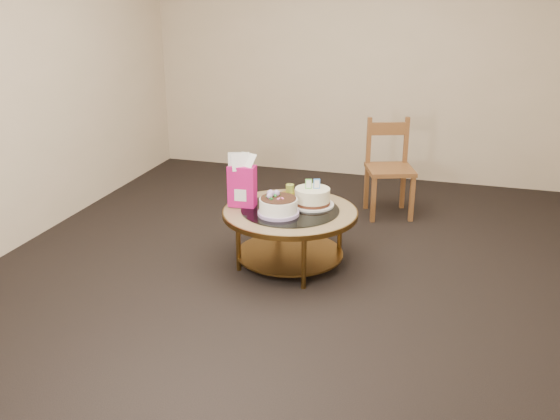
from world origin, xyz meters
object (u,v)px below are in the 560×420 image
(cream_cake, at_px, (312,197))
(gift_bag, at_px, (242,180))
(dining_chair, at_px, (389,167))
(coffee_table, at_px, (290,219))
(decorated_cake, at_px, (278,207))

(cream_cake, xyz_separation_m, gift_bag, (-0.51, -0.16, 0.14))
(cream_cake, xyz_separation_m, dining_chair, (0.43, 1.22, -0.07))
(dining_chair, bearing_deg, cream_cake, -128.86)
(coffee_table, xyz_separation_m, dining_chair, (0.57, 1.36, 0.07))
(gift_bag, height_order, dining_chair, dining_chair)
(decorated_cake, bearing_deg, gift_bag, 161.63)
(decorated_cake, xyz_separation_m, dining_chair, (0.62, 1.48, -0.07))
(coffee_table, distance_m, gift_bag, 0.47)
(gift_bag, bearing_deg, coffee_table, -0.13)
(coffee_table, height_order, gift_bag, gift_bag)
(cream_cake, distance_m, dining_chair, 1.29)
(decorated_cake, height_order, cream_cake, cream_cake)
(coffee_table, relative_size, decorated_cake, 3.34)
(decorated_cake, bearing_deg, dining_chair, 67.27)
(coffee_table, xyz_separation_m, cream_cake, (0.14, 0.14, 0.15))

